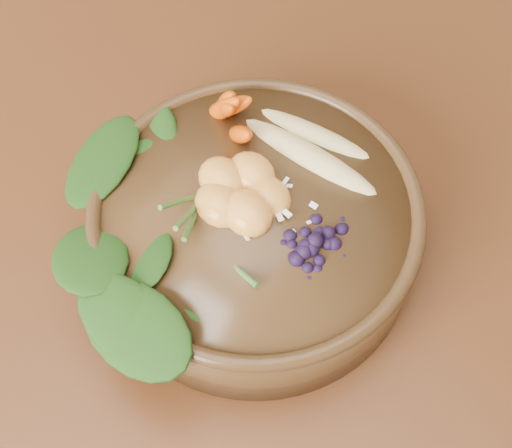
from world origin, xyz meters
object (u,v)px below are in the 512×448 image
object	(u,v)px
dining_table	(51,357)
stoneware_bowl	(256,230)
banana_halves	(313,135)
mandarin_cluster	(241,184)
blueberry_pile	(316,232)
carrot_cluster	(225,96)
kale_heap	(166,189)

from	to	relation	value
dining_table	stoneware_bowl	distance (m)	0.24
stoneware_bowl	banana_halves	bearing A→B (deg)	14.83
dining_table	mandarin_cluster	distance (m)	0.27
stoneware_bowl	blueberry_pile	bearing A→B (deg)	-75.05
carrot_cluster	blueberry_pile	distance (m)	0.14
mandarin_cluster	carrot_cluster	bearing A→B (deg)	62.28
stoneware_bowl	dining_table	bearing A→B (deg)	159.98
stoneware_bowl	blueberry_pile	distance (m)	0.08
mandarin_cluster	kale_heap	bearing A→B (deg)	150.31
dining_table	banana_halves	bearing A→B (deg)	-10.63
kale_heap	banana_halves	world-z (taller)	kale_heap
stoneware_bowl	banana_halves	xyz separation A→B (m)	(0.07, 0.02, 0.05)
kale_heap	carrot_cluster	xyz separation A→B (m)	(0.08, 0.03, 0.02)
mandarin_cluster	stoneware_bowl	bearing A→B (deg)	-84.25
stoneware_bowl	carrot_cluster	bearing A→B (deg)	68.40
kale_heap	blueberry_pile	xyz separation A→B (m)	(0.07, -0.10, -0.00)
kale_heap	carrot_cluster	bearing A→B (deg)	22.60
kale_heap	mandarin_cluster	xyz separation A→B (m)	(0.05, -0.03, -0.01)
banana_halves	mandarin_cluster	xyz separation A→B (m)	(-0.08, -0.00, 0.00)
banana_halves	stoneware_bowl	bearing A→B (deg)	-177.26
stoneware_bowl	mandarin_cluster	distance (m)	0.05
dining_table	blueberry_pile	bearing A→B (deg)	-30.95
banana_halves	blueberry_pile	distance (m)	0.09
dining_table	banana_halves	size ratio (longest dim) A/B	10.43
dining_table	stoneware_bowl	bearing A→B (deg)	-20.02
banana_halves	mandarin_cluster	bearing A→B (deg)	170.25
blueberry_pile	kale_heap	bearing A→B (deg)	123.89
mandarin_cluster	dining_table	bearing A→B (deg)	164.37
banana_halves	carrot_cluster	bearing A→B (deg)	113.06
stoneware_bowl	mandarin_cluster	bearing A→B (deg)	95.75
mandarin_cluster	blueberry_pile	distance (m)	0.07
stoneware_bowl	mandarin_cluster	world-z (taller)	mandarin_cluster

